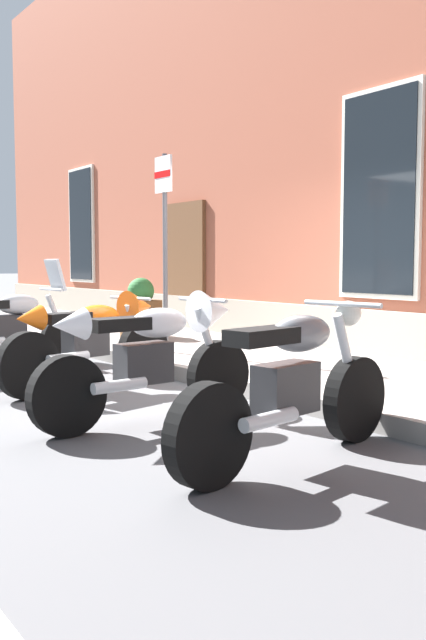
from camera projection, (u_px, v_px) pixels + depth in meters
ground_plane at (209, 389)px, 6.87m from camera, size 140.00×140.00×0.00m
sidewalk at (301, 370)px, 7.60m from camera, size 31.45×2.53×0.16m
motorcycle_silver_touring at (1, 324)px, 8.09m from camera, size 0.62×2.05×1.32m
motorcycle_orange_sport at (96, 335)px, 6.90m from camera, size 0.72×2.06×0.98m
motorcycle_white_sport at (158, 351)px, 5.47m from camera, size 0.62×2.06×1.05m
motorcycle_grey_naked at (293, 386)px, 4.34m from camera, size 0.66×2.07×1.01m
parking_sign at (165, 225)px, 8.40m from camera, size 0.36×0.07×2.45m
barrel_planter at (141, 313)px, 10.24m from camera, size 0.67×0.67×0.89m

